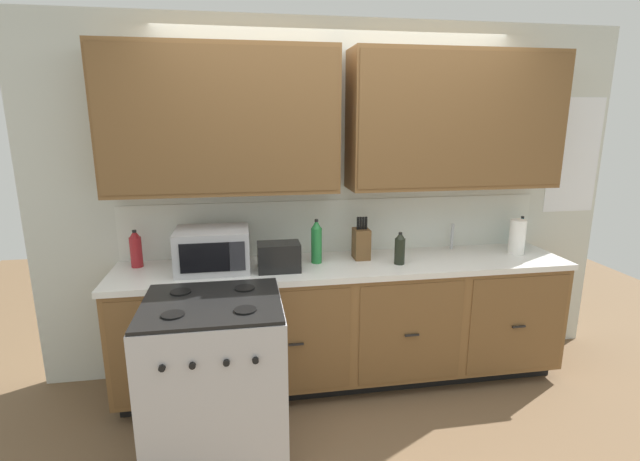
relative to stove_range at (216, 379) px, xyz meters
name	(u,v)px	position (x,y,z in m)	size (l,w,h in m)	color
ground_plane	(353,402)	(0.89, 0.33, -0.47)	(8.00, 8.00, 0.00)	brown
wall_unit	(341,152)	(0.89, 0.83, 1.20)	(4.35, 0.40, 2.58)	silver
counter_run	(345,321)	(0.89, 0.63, 0.00)	(3.18, 0.64, 0.91)	black
stove_range	(216,379)	(0.00, 0.00, 0.00)	(0.76, 0.68, 0.95)	#B7B7BC
microwave	(213,250)	(-0.02, 0.63, 0.58)	(0.48, 0.37, 0.28)	#B7B7BC
toaster	(279,257)	(0.41, 0.54, 0.54)	(0.28, 0.18, 0.19)	black
knife_block	(361,243)	(1.02, 0.72, 0.56)	(0.11, 0.14, 0.31)	brown
sink_faucet	(452,237)	(1.78, 0.84, 0.54)	(0.02, 0.02, 0.20)	#B2B5BA
paper_towel_roll	(517,237)	(2.20, 0.64, 0.57)	(0.12, 0.12, 0.26)	white
bottle_dark	(400,249)	(1.25, 0.55, 0.55)	(0.07, 0.07, 0.23)	black
bottle_red	(136,249)	(-0.54, 0.79, 0.57)	(0.08, 0.08, 0.26)	maroon
bottle_teal	(521,233)	(2.32, 0.78, 0.57)	(0.07, 0.07, 0.25)	#1E707A
bottle_green	(316,242)	(0.69, 0.67, 0.60)	(0.08, 0.08, 0.31)	#237A38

